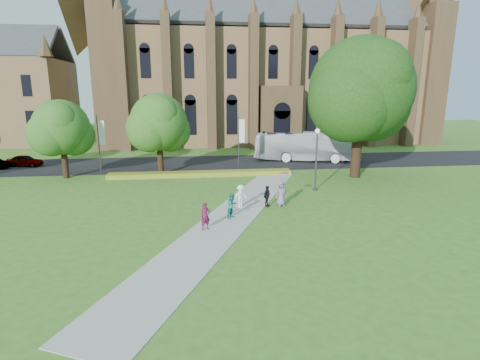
{
  "coord_description": "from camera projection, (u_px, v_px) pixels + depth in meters",
  "views": [
    {
      "loc": [
        -2.55,
        -23.22,
        8.18
      ],
      "look_at": [
        0.82,
        4.35,
        1.6
      ],
      "focal_mm": 28.0,
      "sensor_mm": 36.0,
      "label": 1
    }
  ],
  "objects": [
    {
      "name": "pedestrian_3",
      "position": [
        267.0,
        196.0,
        27.07
      ],
      "size": [
        0.86,
        0.94,
        1.54
      ],
      "primitive_type": "imported",
      "rotation": [
        0.0,
        0.0,
        0.89
      ],
      "color": "black",
      "rests_on": "footpath"
    },
    {
      "name": "road",
      "position": [
        217.0,
        163.0,
        43.93
      ],
      "size": [
        160.0,
        10.0,
        0.02
      ],
      "primitive_type": "cube",
      "color": "black",
      "rests_on": "ground"
    },
    {
      "name": "banner_pole_1",
      "position": [
        100.0,
        141.0,
        37.11
      ],
      "size": [
        0.7,
        0.1,
        6.0
      ],
      "color": "#38383D",
      "rests_on": "ground"
    },
    {
      "name": "street_tree_0",
      "position": [
        61.0,
        128.0,
        35.24
      ],
      "size": [
        5.2,
        5.2,
        7.5
      ],
      "color": "#332114",
      "rests_on": "ground"
    },
    {
      "name": "banner_pole_0",
      "position": [
        240.0,
        139.0,
        38.77
      ],
      "size": [
        0.7,
        0.1,
        6.0
      ],
      "color": "#38383D",
      "rests_on": "ground"
    },
    {
      "name": "tour_coach",
      "position": [
        306.0,
        146.0,
        44.91
      ],
      "size": [
        12.78,
        5.7,
        3.47
      ],
      "primitive_type": "imported",
      "rotation": [
        0.0,
        0.0,
        1.34
      ],
      "color": "white",
      "rests_on": "road"
    },
    {
      "name": "pedestrian_2",
      "position": [
        241.0,
        196.0,
        26.82
      ],
      "size": [
        1.23,
        1.05,
        1.66
      ],
      "primitive_type": "imported",
      "rotation": [
        0.0,
        0.0,
        0.5
      ],
      "color": "white",
      "rests_on": "footpath"
    },
    {
      "name": "flower_hedge",
      "position": [
        201.0,
        174.0,
        37.08
      ],
      "size": [
        18.0,
        1.4,
        0.45
      ],
      "primitive_type": "cube",
      "color": "gold",
      "rests_on": "ground"
    },
    {
      "name": "street_tree_1",
      "position": [
        159.0,
        122.0,
        36.71
      ],
      "size": [
        5.6,
        5.6,
        8.05
      ],
      "color": "#332114",
      "rests_on": "ground"
    },
    {
      "name": "cathedral",
      "position": [
        269.0,
        61.0,
        61.18
      ],
      "size": [
        52.6,
        18.25,
        28.0
      ],
      "color": "brown",
      "rests_on": "ground"
    },
    {
      "name": "streetlamp",
      "position": [
        317.0,
        152.0,
        31.02
      ],
      "size": [
        0.44,
        0.44,
        5.24
      ],
      "color": "#38383D",
      "rests_on": "ground"
    },
    {
      "name": "pedestrian_0",
      "position": [
        205.0,
        216.0,
        22.48
      ],
      "size": [
        0.72,
        0.61,
        1.68
      ],
      "primitive_type": "imported",
      "rotation": [
        0.0,
        0.0,
        0.41
      ],
      "color": "#571434",
      "rests_on": "footpath"
    },
    {
      "name": "pedestrian_1",
      "position": [
        232.0,
        206.0,
        24.54
      ],
      "size": [
        1.01,
        1.03,
        1.68
      ],
      "primitive_type": "imported",
      "rotation": [
        0.0,
        0.0,
        0.86
      ],
      "color": "#17776A",
      "rests_on": "footpath"
    },
    {
      "name": "ground",
      "position": [
        236.0,
        219.0,
        24.62
      ],
      "size": [
        160.0,
        160.0,
        0.0
      ],
      "primitive_type": "plane",
      "color": "#3F651E",
      "rests_on": "ground"
    },
    {
      "name": "footpath",
      "position": [
        234.0,
        214.0,
        25.58
      ],
      "size": [
        15.58,
        28.54,
        0.04
      ],
      "primitive_type": "cube",
      "rotation": [
        0.0,
        0.0,
        -0.44
      ],
      "color": "#B2B2A8",
      "rests_on": "ground"
    },
    {
      "name": "large_tree",
      "position": [
        361.0,
        90.0,
        34.85
      ],
      "size": [
        9.6,
        9.6,
        13.2
      ],
      "color": "#332114",
      "rests_on": "ground"
    },
    {
      "name": "car_0",
      "position": [
        25.0,
        161.0,
        41.87
      ],
      "size": [
        3.91,
        2.13,
        1.26
      ],
      "primitive_type": "imported",
      "rotation": [
        0.0,
        0.0,
        1.39
      ],
      "color": "gray",
      "rests_on": "road"
    },
    {
      "name": "parasol",
      "position": [
        284.0,
        177.0,
        27.09
      ],
      "size": [
        0.72,
        0.72,
        0.61
      ],
      "primitive_type": "imported",
      "rotation": [
        0.0,
        0.0,
        0.04
      ],
      "color": "pink",
      "rests_on": "pedestrian_4"
    },
    {
      "name": "pedestrian_4",
      "position": [
        281.0,
        193.0,
        27.25
      ],
      "size": [
        1.0,
        0.78,
        1.81
      ],
      "primitive_type": "imported",
      "rotation": [
        0.0,
        0.0,
        0.25
      ],
      "color": "slate",
      "rests_on": "footpath"
    }
  ]
}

